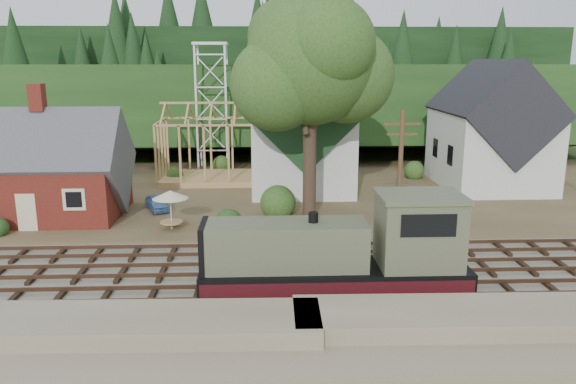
{
  "coord_description": "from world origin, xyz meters",
  "views": [
    {
      "loc": [
        -1.1,
        -27.13,
        10.87
      ],
      "look_at": [
        0.37,
        6.0,
        3.0
      ],
      "focal_mm": 35.0,
      "sensor_mm": 36.0,
      "label": 1
    }
  ],
  "objects_px": {
    "locomotive": "(345,255)",
    "car_red": "(496,177)",
    "patio_set": "(170,196)",
    "car_blue": "(157,203)"
  },
  "relations": [
    {
      "from": "car_red",
      "to": "patio_set",
      "type": "xyz_separation_m",
      "value": [
        -26.15,
        -12.35,
        1.6
      ]
    },
    {
      "from": "locomotive",
      "to": "car_blue",
      "type": "distance_m",
      "value": 19.02
    },
    {
      "from": "locomotive",
      "to": "car_blue",
      "type": "xyz_separation_m",
      "value": [
        -11.35,
        15.21,
        -1.3
      ]
    },
    {
      "from": "locomotive",
      "to": "car_blue",
      "type": "bearing_deg",
      "value": 126.74
    },
    {
      "from": "locomotive",
      "to": "car_red",
      "type": "height_order",
      "value": "locomotive"
    },
    {
      "from": "locomotive",
      "to": "car_red",
      "type": "distance_m",
      "value": 28.25
    },
    {
      "from": "car_blue",
      "to": "patio_set",
      "type": "relative_size",
      "value": 1.24
    },
    {
      "from": "locomotive",
      "to": "car_blue",
      "type": "height_order",
      "value": "locomotive"
    },
    {
      "from": "locomotive",
      "to": "car_red",
      "type": "relative_size",
      "value": 3.11
    },
    {
      "from": "car_blue",
      "to": "locomotive",
      "type": "bearing_deg",
      "value": -76.01
    }
  ]
}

